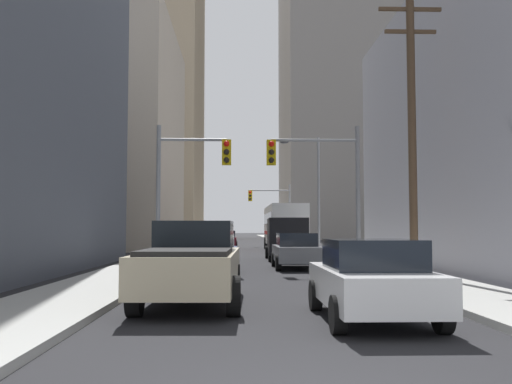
{
  "coord_description": "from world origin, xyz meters",
  "views": [
    {
      "loc": [
        -0.85,
        -5.21,
        1.73
      ],
      "look_at": [
        0.0,
        21.81,
        3.45
      ],
      "focal_mm": 39.89,
      "sensor_mm": 36.0,
      "label": 1
    }
  ],
  "objects_px": {
    "pickup_truck_beige": "(192,263)",
    "sedan_white": "(371,279)",
    "cargo_van_black": "(287,236)",
    "traffic_signal_near_right": "(318,172)",
    "sedan_grey": "(296,251)",
    "city_bus": "(284,226)",
    "sedan_navy": "(213,253)",
    "traffic_signal_far_right": "(271,204)",
    "traffic_signal_near_left": "(190,173)",
    "sedan_maroon": "(226,240)"
  },
  "relations": [
    {
      "from": "sedan_navy",
      "to": "cargo_van_black",
      "type": "bearing_deg",
      "value": 67.73
    },
    {
      "from": "city_bus",
      "to": "sedan_navy",
      "type": "bearing_deg",
      "value": -101.92
    },
    {
      "from": "city_bus",
      "to": "sedan_maroon",
      "type": "height_order",
      "value": "city_bus"
    },
    {
      "from": "traffic_signal_near_left",
      "to": "traffic_signal_near_right",
      "type": "xyz_separation_m",
      "value": [
        5.34,
        0.0,
        0.04
      ]
    },
    {
      "from": "sedan_navy",
      "to": "sedan_maroon",
      "type": "distance_m",
      "value": 25.72
    },
    {
      "from": "pickup_truck_beige",
      "to": "sedan_maroon",
      "type": "bearing_deg",
      "value": 89.97
    },
    {
      "from": "sedan_white",
      "to": "sedan_maroon",
      "type": "xyz_separation_m",
      "value": [
        -3.52,
        37.32,
        0.0
      ]
    },
    {
      "from": "sedan_grey",
      "to": "sedan_maroon",
      "type": "distance_m",
      "value": 23.83
    },
    {
      "from": "sedan_white",
      "to": "sedan_grey",
      "type": "xyz_separation_m",
      "value": [
        -0.0,
        13.75,
        0.0
      ]
    },
    {
      "from": "sedan_grey",
      "to": "traffic_signal_far_right",
      "type": "bearing_deg",
      "value": 88.6
    },
    {
      "from": "traffic_signal_near_right",
      "to": "sedan_grey",
      "type": "bearing_deg",
      "value": 133.36
    },
    {
      "from": "cargo_van_black",
      "to": "sedan_navy",
      "type": "bearing_deg",
      "value": -112.27
    },
    {
      "from": "pickup_truck_beige",
      "to": "sedan_white",
      "type": "xyz_separation_m",
      "value": [
        3.54,
        -2.49,
        -0.16
      ]
    },
    {
      "from": "pickup_truck_beige",
      "to": "sedan_grey",
      "type": "height_order",
      "value": "pickup_truck_beige"
    },
    {
      "from": "sedan_navy",
      "to": "sedan_grey",
      "type": "relative_size",
      "value": 1.0
    },
    {
      "from": "sedan_white",
      "to": "sedan_grey",
      "type": "relative_size",
      "value": 1.0
    },
    {
      "from": "city_bus",
      "to": "traffic_signal_near_left",
      "type": "distance_m",
      "value": 20.76
    },
    {
      "from": "sedan_maroon",
      "to": "traffic_signal_near_left",
      "type": "xyz_separation_m",
      "value": [
        -0.98,
        -24.47,
        3.24
      ]
    },
    {
      "from": "city_bus",
      "to": "traffic_signal_near_left",
      "type": "relative_size",
      "value": 1.92
    },
    {
      "from": "sedan_grey",
      "to": "traffic_signal_far_right",
      "type": "distance_m",
      "value": 30.83
    },
    {
      "from": "sedan_grey",
      "to": "traffic_signal_near_right",
      "type": "height_order",
      "value": "traffic_signal_near_right"
    },
    {
      "from": "traffic_signal_near_left",
      "to": "cargo_van_black",
      "type": "bearing_deg",
      "value": 58.34
    },
    {
      "from": "city_bus",
      "to": "sedan_grey",
      "type": "distance_m",
      "value": 19.08
    },
    {
      "from": "pickup_truck_beige",
      "to": "traffic_signal_near_left",
      "type": "xyz_separation_m",
      "value": [
        -0.96,
        10.37,
        3.08
      ]
    },
    {
      "from": "sedan_white",
      "to": "traffic_signal_near_left",
      "type": "height_order",
      "value": "traffic_signal_near_left"
    },
    {
      "from": "cargo_van_black",
      "to": "traffic_signal_near_right",
      "type": "height_order",
      "value": "traffic_signal_near_right"
    },
    {
      "from": "sedan_grey",
      "to": "traffic_signal_far_right",
      "type": "relative_size",
      "value": 0.7
    },
    {
      "from": "city_bus",
      "to": "cargo_van_black",
      "type": "xyz_separation_m",
      "value": [
        -0.87,
        -12.36,
        -0.64
      ]
    },
    {
      "from": "sedan_grey",
      "to": "sedan_maroon",
      "type": "relative_size",
      "value": 1.0
    },
    {
      "from": "sedan_maroon",
      "to": "traffic_signal_near_right",
      "type": "bearing_deg",
      "value": -79.89
    },
    {
      "from": "sedan_grey",
      "to": "traffic_signal_near_left",
      "type": "xyz_separation_m",
      "value": [
        -4.5,
        -0.89,
        3.24
      ]
    },
    {
      "from": "city_bus",
      "to": "pickup_truck_beige",
      "type": "distance_m",
      "value": 30.63
    },
    {
      "from": "sedan_maroon",
      "to": "pickup_truck_beige",
      "type": "bearing_deg",
      "value": -90.03
    },
    {
      "from": "sedan_navy",
      "to": "traffic_signal_far_right",
      "type": "bearing_deg",
      "value": 82.7
    },
    {
      "from": "sedan_navy",
      "to": "pickup_truck_beige",
      "type": "bearing_deg",
      "value": -90.57
    },
    {
      "from": "pickup_truck_beige",
      "to": "sedan_white",
      "type": "relative_size",
      "value": 1.3
    },
    {
      "from": "city_bus",
      "to": "traffic_signal_near_right",
      "type": "xyz_separation_m",
      "value": [
        -0.18,
        -19.91,
        2.12
      ]
    },
    {
      "from": "sedan_navy",
      "to": "traffic_signal_far_right",
      "type": "relative_size",
      "value": 0.7
    },
    {
      "from": "pickup_truck_beige",
      "to": "sedan_grey",
      "type": "bearing_deg",
      "value": 72.56
    },
    {
      "from": "cargo_van_black",
      "to": "sedan_maroon",
      "type": "bearing_deg",
      "value": 102.25
    },
    {
      "from": "cargo_van_black",
      "to": "traffic_signal_near_left",
      "type": "xyz_separation_m",
      "value": [
        -4.65,
        -7.54,
        2.72
      ]
    },
    {
      "from": "pickup_truck_beige",
      "to": "traffic_signal_near_left",
      "type": "height_order",
      "value": "traffic_signal_near_left"
    },
    {
      "from": "cargo_van_black",
      "to": "traffic_signal_far_right",
      "type": "distance_m",
      "value": 24.16
    },
    {
      "from": "sedan_navy",
      "to": "sedan_maroon",
      "type": "height_order",
      "value": "same"
    },
    {
      "from": "sedan_white",
      "to": "traffic_signal_far_right",
      "type": "xyz_separation_m",
      "value": [
        0.75,
        44.4,
        3.29
      ]
    },
    {
      "from": "city_bus",
      "to": "sedan_grey",
      "type": "bearing_deg",
      "value": -93.07
    },
    {
      "from": "sedan_white",
      "to": "sedan_grey",
      "type": "height_order",
      "value": "same"
    },
    {
      "from": "sedan_maroon",
      "to": "sedan_white",
      "type": "bearing_deg",
      "value": -84.61
    },
    {
      "from": "pickup_truck_beige",
      "to": "sedan_navy",
      "type": "relative_size",
      "value": 1.29
    },
    {
      "from": "traffic_signal_near_right",
      "to": "traffic_signal_far_right",
      "type": "bearing_deg",
      "value": 90.17
    }
  ]
}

